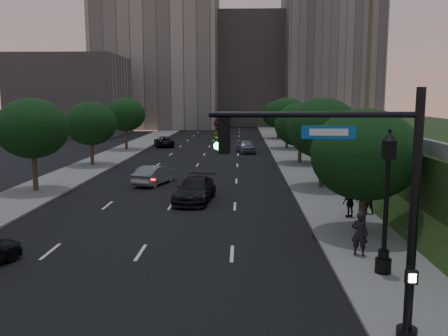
{
  "coord_description": "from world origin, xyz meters",
  "views": [
    {
      "loc": [
        4.37,
        -14.76,
        6.74
      ],
      "look_at": [
        3.61,
        6.22,
        3.6
      ],
      "focal_mm": 38.0,
      "sensor_mm": 36.0,
      "label": 1
    }
  ],
  "objects_px": {
    "sedan_far_right": "(246,146)",
    "pedestrian_a": "(360,234)",
    "sedan_mid_left": "(155,175)",
    "sedan_near_right": "(195,190)",
    "pedestrian_c": "(350,203)",
    "traffic_signal_mast": "(372,215)",
    "sedan_far_left": "(164,142)",
    "street_lamp": "(386,209)",
    "pedestrian_b": "(367,198)"
  },
  "relations": [
    {
      "from": "sedan_far_right",
      "to": "pedestrian_a",
      "type": "bearing_deg",
      "value": -93.12
    },
    {
      "from": "sedan_far_right",
      "to": "sedan_mid_left",
      "type": "bearing_deg",
      "value": -118.36
    },
    {
      "from": "sedan_mid_left",
      "to": "sedan_near_right",
      "type": "height_order",
      "value": "sedan_near_right"
    },
    {
      "from": "pedestrian_a",
      "to": "pedestrian_c",
      "type": "xyz_separation_m",
      "value": [
        1.07,
        6.45,
        -0.13
      ]
    },
    {
      "from": "traffic_signal_mast",
      "to": "pedestrian_c",
      "type": "height_order",
      "value": "traffic_signal_mast"
    },
    {
      "from": "sedan_near_right",
      "to": "pedestrian_c",
      "type": "relative_size",
      "value": 3.3
    },
    {
      "from": "traffic_signal_mast",
      "to": "sedan_far_left",
      "type": "height_order",
      "value": "traffic_signal_mast"
    },
    {
      "from": "street_lamp",
      "to": "pedestrian_a",
      "type": "bearing_deg",
      "value": 101.99
    },
    {
      "from": "sedan_near_right",
      "to": "pedestrian_c",
      "type": "xyz_separation_m",
      "value": [
        9.05,
        -4.32,
        0.18
      ]
    },
    {
      "from": "pedestrian_a",
      "to": "sedan_near_right",
      "type": "bearing_deg",
      "value": -28.91
    },
    {
      "from": "sedan_near_right",
      "to": "pedestrian_a",
      "type": "bearing_deg",
      "value": -47.61
    },
    {
      "from": "sedan_near_right",
      "to": "sedan_far_right",
      "type": "bearing_deg",
      "value": 88.55
    },
    {
      "from": "traffic_signal_mast",
      "to": "sedan_mid_left",
      "type": "height_order",
      "value": "traffic_signal_mast"
    },
    {
      "from": "sedan_far_left",
      "to": "sedan_near_right",
      "type": "bearing_deg",
      "value": 86.88
    },
    {
      "from": "sedan_mid_left",
      "to": "sedan_near_right",
      "type": "distance_m",
      "value": 7.08
    },
    {
      "from": "street_lamp",
      "to": "sedan_mid_left",
      "type": "relative_size",
      "value": 1.22
    },
    {
      "from": "street_lamp",
      "to": "sedan_far_left",
      "type": "xyz_separation_m",
      "value": [
        -16.02,
        47.07,
        -1.92
      ]
    },
    {
      "from": "sedan_far_left",
      "to": "pedestrian_c",
      "type": "distance_m",
      "value": 42.09
    },
    {
      "from": "sedan_mid_left",
      "to": "pedestrian_b",
      "type": "bearing_deg",
      "value": 163.32
    },
    {
      "from": "sedan_far_right",
      "to": "pedestrian_c",
      "type": "height_order",
      "value": "pedestrian_c"
    },
    {
      "from": "traffic_signal_mast",
      "to": "sedan_far_right",
      "type": "relative_size",
      "value": 1.45
    },
    {
      "from": "sedan_far_left",
      "to": "pedestrian_b",
      "type": "xyz_separation_m",
      "value": [
        17.82,
        -37.77,
        0.31
      ]
    },
    {
      "from": "pedestrian_c",
      "to": "pedestrian_a",
      "type": "bearing_deg",
      "value": 57.77
    },
    {
      "from": "sedan_far_left",
      "to": "pedestrian_c",
      "type": "bearing_deg",
      "value": 97.69
    },
    {
      "from": "sedan_far_right",
      "to": "pedestrian_b",
      "type": "distance_m",
      "value": 31.74
    },
    {
      "from": "sedan_far_right",
      "to": "pedestrian_c",
      "type": "xyz_separation_m",
      "value": [
        5.5,
        -31.91,
        0.14
      ]
    },
    {
      "from": "sedan_far_right",
      "to": "sedan_near_right",
      "type": "bearing_deg",
      "value": -107.03
    },
    {
      "from": "traffic_signal_mast",
      "to": "sedan_mid_left",
      "type": "xyz_separation_m",
      "value": [
        -10.2,
        23.85,
        -2.92
      ]
    },
    {
      "from": "traffic_signal_mast",
      "to": "street_lamp",
      "type": "relative_size",
      "value": 1.25
    },
    {
      "from": "street_lamp",
      "to": "sedan_near_right",
      "type": "height_order",
      "value": "street_lamp"
    },
    {
      "from": "street_lamp",
      "to": "sedan_far_right",
      "type": "relative_size",
      "value": 1.17
    },
    {
      "from": "sedan_mid_left",
      "to": "pedestrian_c",
      "type": "xyz_separation_m",
      "value": [
        12.78,
        -10.34,
        0.2
      ]
    },
    {
      "from": "pedestrian_c",
      "to": "sedan_far_right",
      "type": "bearing_deg",
      "value": -103.03
    },
    {
      "from": "street_lamp",
      "to": "sedan_mid_left",
      "type": "bearing_deg",
      "value": 122.88
    },
    {
      "from": "sedan_far_left",
      "to": "pedestrian_c",
      "type": "relative_size",
      "value": 3.19
    },
    {
      "from": "sedan_near_right",
      "to": "pedestrian_b",
      "type": "bearing_deg",
      "value": -12.83
    },
    {
      "from": "pedestrian_b",
      "to": "pedestrian_a",
      "type": "bearing_deg",
      "value": 69.82
    },
    {
      "from": "sedan_far_right",
      "to": "street_lamp",
      "type": "bearing_deg",
      "value": -92.85
    },
    {
      "from": "sedan_far_right",
      "to": "traffic_signal_mast",
      "type": "bearing_deg",
      "value": -96.03
    },
    {
      "from": "traffic_signal_mast",
      "to": "pedestrian_a",
      "type": "distance_m",
      "value": 7.67
    },
    {
      "from": "traffic_signal_mast",
      "to": "sedan_mid_left",
      "type": "bearing_deg",
      "value": 113.15
    },
    {
      "from": "sedan_far_left",
      "to": "pedestrian_b",
      "type": "relative_size",
      "value": 2.94
    },
    {
      "from": "pedestrian_c",
      "to": "street_lamp",
      "type": "bearing_deg",
      "value": 62.79
    },
    {
      "from": "pedestrian_a",
      "to": "pedestrian_b",
      "type": "bearing_deg",
      "value": -82.28
    },
    {
      "from": "sedan_near_right",
      "to": "sedan_mid_left",
      "type": "bearing_deg",
      "value": 127.69
    },
    {
      "from": "sedan_mid_left",
      "to": "traffic_signal_mast",
      "type": "bearing_deg",
      "value": 130.68
    },
    {
      "from": "street_lamp",
      "to": "sedan_far_left",
      "type": "relative_size",
      "value": 1.09
    },
    {
      "from": "street_lamp",
      "to": "pedestrian_b",
      "type": "bearing_deg",
      "value": 79.07
    },
    {
      "from": "pedestrian_c",
      "to": "sedan_mid_left",
      "type": "bearing_deg",
      "value": -61.79
    },
    {
      "from": "sedan_far_left",
      "to": "street_lamp",
      "type": "bearing_deg",
      "value": 93.15
    }
  ]
}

